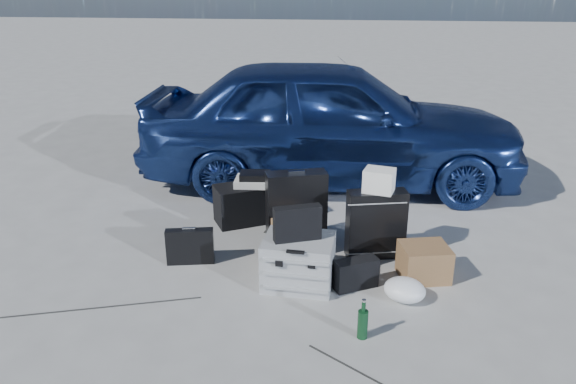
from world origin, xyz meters
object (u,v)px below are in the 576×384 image
object	(u,v)px
pelican_case	(298,261)
suitcase_left	(296,209)
cardboard_box	(424,262)
suitcase_right	(376,224)
green_bottle	(363,320)
car	(331,121)
duffel_bag	(254,202)
briefcase	(190,246)

from	to	relation	value
pelican_case	suitcase_left	xyz separation A→B (m)	(-0.10, 0.72, 0.15)
cardboard_box	suitcase_right	bearing A→B (deg)	138.75
suitcase_left	cardboard_box	xyz separation A→B (m)	(1.13, -0.50, -0.21)
green_bottle	car	bearing A→B (deg)	97.12
pelican_case	duffel_bag	distance (m)	1.36
suitcase_left	cardboard_box	size ratio (longest dim) A/B	1.85
briefcase	duffel_bag	bearing A→B (deg)	56.78
pelican_case	suitcase_left	distance (m)	0.75
briefcase	suitcase_left	xyz separation A→B (m)	(0.88, 0.48, 0.20)
suitcase_right	cardboard_box	size ratio (longest dim) A/B	1.61
briefcase	suitcase_left	bearing A→B (deg)	17.14
suitcase_left	duffel_bag	distance (m)	0.72
suitcase_right	green_bottle	bearing A→B (deg)	-108.44
pelican_case	green_bottle	world-z (taller)	pelican_case
suitcase_left	suitcase_right	xyz separation A→B (m)	(0.73, -0.15, -0.05)
car	suitcase_right	xyz separation A→B (m)	(0.51, -1.94, -0.45)
pelican_case	duffel_bag	world-z (taller)	pelican_case
pelican_case	cardboard_box	size ratio (longest dim) A/B	1.45
suitcase_right	pelican_case	bearing A→B (deg)	-151.06
pelican_case	suitcase_right	bearing A→B (deg)	45.76
pelican_case	duffel_bag	xyz separation A→B (m)	(-0.59, 1.23, -0.01)
briefcase	duffel_bag	xyz separation A→B (m)	(0.39, 0.99, 0.04)
car	briefcase	xyz separation A→B (m)	(-1.10, -2.27, -0.60)
briefcase	pelican_case	bearing A→B (deg)	-25.24
pelican_case	green_bottle	xyz separation A→B (m)	(0.52, -0.69, -0.06)
briefcase	suitcase_right	bearing A→B (deg)	0.30
pelican_case	suitcase_right	size ratio (longest dim) A/B	0.90
car	pelican_case	world-z (taller)	car
car	cardboard_box	size ratio (longest dim) A/B	11.53
car	suitcase_right	bearing A→B (deg)	-168.40
car	briefcase	world-z (taller)	car
pelican_case	briefcase	xyz separation A→B (m)	(-0.98, 0.24, -0.04)
cardboard_box	suitcase_left	bearing A→B (deg)	156.30
car	suitcase_left	distance (m)	1.85
pelican_case	suitcase_right	xyz separation A→B (m)	(0.63, 0.58, 0.11)
cardboard_box	green_bottle	size ratio (longest dim) A/B	1.32
car	suitcase_right	distance (m)	2.05
pelican_case	green_bottle	size ratio (longest dim) A/B	1.91
briefcase	suitcase_left	distance (m)	1.03
cardboard_box	green_bottle	bearing A→B (deg)	-119.11
car	pelican_case	size ratio (longest dim) A/B	7.98
pelican_case	cardboard_box	xyz separation A→B (m)	(1.03, 0.23, -0.06)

